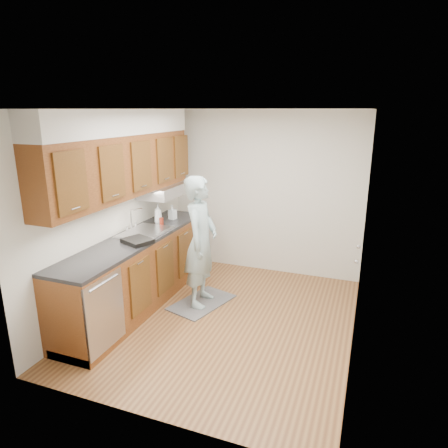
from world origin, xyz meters
name	(u,v)px	position (x,y,z in m)	size (l,w,h in m)	color
floor	(225,320)	(0.00, 0.00, 0.00)	(3.50, 3.50, 0.00)	olive
ceiling	(225,109)	(0.00, 0.00, 2.50)	(3.50, 3.50, 0.00)	white
wall_left	(115,211)	(-1.50, 0.00, 1.25)	(0.02, 3.50, 2.50)	silver
wall_right	(362,236)	(1.50, 0.00, 1.25)	(0.02, 3.50, 2.50)	silver
wall_back	(264,193)	(0.00, 1.75, 1.25)	(3.00, 0.02, 2.50)	silver
counter	(138,270)	(-1.20, 0.00, 0.49)	(0.64, 2.80, 1.30)	brown
upper_cabinets	(124,156)	(-1.33, 0.05, 1.95)	(0.47, 2.80, 1.21)	brown
closet_door	(360,248)	(1.49, 0.30, 1.02)	(0.02, 1.22, 2.05)	white
floor_mat	(202,302)	(-0.44, 0.30, 0.01)	(0.52, 0.88, 0.02)	slate
person	(201,233)	(-0.44, 0.30, 0.98)	(0.68, 0.45, 1.93)	#93AEB2
soap_bottle_a	(158,213)	(-1.25, 0.65, 1.08)	(0.11, 0.11, 0.29)	silver
soap_bottle_b	(172,212)	(-1.16, 0.92, 1.05)	(0.09, 0.10, 0.21)	silver
soda_can	(161,221)	(-1.16, 0.58, 0.99)	(0.06, 0.06, 0.11)	#9F2E1B
dish_rack	(138,241)	(-1.05, -0.21, 0.97)	(0.33, 0.28, 0.05)	black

